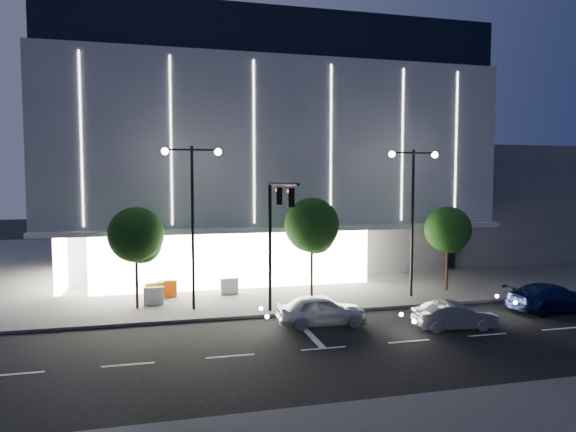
{
  "coord_description": "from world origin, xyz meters",
  "views": [
    {
      "loc": [
        -4.65,
        -21.95,
        7.21
      ],
      "look_at": [
        2.84,
        8.19,
        5.0
      ],
      "focal_mm": 32.0,
      "sensor_mm": 36.0,
      "label": 1
    }
  ],
  "objects_px": {
    "tree_mid": "(312,228)",
    "barrier_a": "(155,291)",
    "car_lead": "(322,310)",
    "car_second": "(455,316)",
    "barrier_d": "(229,286)",
    "car_third": "(551,297)",
    "traffic_mast": "(276,223)",
    "street_lamp_east": "(413,201)",
    "tree_left": "(136,238)",
    "barrier_c": "(168,289)",
    "tree_right": "(448,232)",
    "barrier_b": "(154,296)",
    "street_lamp_west": "(192,203)"
  },
  "relations": [
    {
      "from": "tree_mid",
      "to": "barrier_a",
      "type": "distance_m",
      "value": 9.99
    },
    {
      "from": "car_lead",
      "to": "barrier_a",
      "type": "bearing_deg",
      "value": 52.32
    },
    {
      "from": "car_second",
      "to": "barrier_d",
      "type": "relative_size",
      "value": 3.59
    },
    {
      "from": "car_third",
      "to": "barrier_d",
      "type": "height_order",
      "value": "car_third"
    },
    {
      "from": "car_second",
      "to": "car_lead",
      "type": "bearing_deg",
      "value": 75.94
    },
    {
      "from": "traffic_mast",
      "to": "street_lamp_east",
      "type": "bearing_deg",
      "value": 16.48
    },
    {
      "from": "tree_left",
      "to": "tree_mid",
      "type": "distance_m",
      "value": 10.0
    },
    {
      "from": "tree_left",
      "to": "barrier_c",
      "type": "height_order",
      "value": "tree_left"
    },
    {
      "from": "street_lamp_east",
      "to": "car_third",
      "type": "distance_m",
      "value": 9.2
    },
    {
      "from": "tree_right",
      "to": "barrier_c",
      "type": "relative_size",
      "value": 5.01
    },
    {
      "from": "tree_right",
      "to": "car_third",
      "type": "relative_size",
      "value": 1.06
    },
    {
      "from": "car_third",
      "to": "barrier_b",
      "type": "height_order",
      "value": "car_third"
    },
    {
      "from": "car_second",
      "to": "barrier_c",
      "type": "bearing_deg",
      "value": 60.03
    },
    {
      "from": "tree_mid",
      "to": "barrier_c",
      "type": "relative_size",
      "value": 5.59
    },
    {
      "from": "car_third",
      "to": "barrier_d",
      "type": "xyz_separation_m",
      "value": [
        -16.73,
        7.67,
        -0.1
      ]
    },
    {
      "from": "car_second",
      "to": "barrier_b",
      "type": "xyz_separation_m",
      "value": [
        -14.17,
        7.84,
        -0.0
      ]
    },
    {
      "from": "tree_left",
      "to": "tree_right",
      "type": "distance_m",
      "value": 19.0
    },
    {
      "from": "barrier_c",
      "to": "barrier_d",
      "type": "xyz_separation_m",
      "value": [
        3.69,
        -0.21,
        0.0
      ]
    },
    {
      "from": "car_second",
      "to": "traffic_mast",
      "type": "bearing_deg",
      "value": 71.61
    },
    {
      "from": "tree_left",
      "to": "street_lamp_west",
      "type": "bearing_deg",
      "value": -18.94
    },
    {
      "from": "barrier_c",
      "to": "tree_mid",
      "type": "bearing_deg",
      "value": -9.38
    },
    {
      "from": "street_lamp_west",
      "to": "barrier_c",
      "type": "relative_size",
      "value": 8.18
    },
    {
      "from": "tree_left",
      "to": "barrier_d",
      "type": "xyz_separation_m",
      "value": [
        5.33,
        2.13,
        -3.38
      ]
    },
    {
      "from": "tree_right",
      "to": "barrier_d",
      "type": "xyz_separation_m",
      "value": [
        -13.67,
        2.13,
        -3.23
      ]
    },
    {
      "from": "street_lamp_east",
      "to": "barrier_c",
      "type": "distance_m",
      "value": 15.65
    },
    {
      "from": "tree_left",
      "to": "tree_right",
      "type": "relative_size",
      "value": 1.04
    },
    {
      "from": "barrier_a",
      "to": "barrier_b",
      "type": "height_order",
      "value": "same"
    },
    {
      "from": "barrier_d",
      "to": "tree_left",
      "type": "bearing_deg",
      "value": -164.0
    },
    {
      "from": "barrier_c",
      "to": "barrier_d",
      "type": "bearing_deg",
      "value": 2.98
    },
    {
      "from": "tree_mid",
      "to": "barrier_a",
      "type": "height_order",
      "value": "tree_mid"
    },
    {
      "from": "barrier_a",
      "to": "barrier_c",
      "type": "distance_m",
      "value": 0.9
    },
    {
      "from": "traffic_mast",
      "to": "car_third",
      "type": "height_order",
      "value": "traffic_mast"
    },
    {
      "from": "street_lamp_east",
      "to": "tree_left",
      "type": "xyz_separation_m",
      "value": [
        -15.97,
        1.02,
        -1.92
      ]
    },
    {
      "from": "traffic_mast",
      "to": "barrier_b",
      "type": "bearing_deg",
      "value": 145.43
    },
    {
      "from": "car_second",
      "to": "car_third",
      "type": "bearing_deg",
      "value": -70.19
    },
    {
      "from": "traffic_mast",
      "to": "tree_mid",
      "type": "relative_size",
      "value": 1.15
    },
    {
      "from": "traffic_mast",
      "to": "barrier_c",
      "type": "distance_m",
      "value": 9.17
    },
    {
      "from": "barrier_b",
      "to": "barrier_d",
      "type": "distance_m",
      "value": 4.77
    },
    {
      "from": "car_lead",
      "to": "barrier_a",
      "type": "xyz_separation_m",
      "value": [
        -8.08,
        6.96,
        -0.11
      ]
    },
    {
      "from": "barrier_d",
      "to": "car_lead",
      "type": "bearing_deg",
      "value": -69.12
    },
    {
      "from": "tree_left",
      "to": "barrier_b",
      "type": "bearing_deg",
      "value": 33.17
    },
    {
      "from": "traffic_mast",
      "to": "street_lamp_west",
      "type": "distance_m",
      "value": 4.89
    },
    {
      "from": "tree_left",
      "to": "barrier_c",
      "type": "distance_m",
      "value": 4.43
    },
    {
      "from": "tree_left",
      "to": "car_second",
      "type": "bearing_deg",
      "value": -25.92
    },
    {
      "from": "street_lamp_east",
      "to": "barrier_d",
      "type": "xyz_separation_m",
      "value": [
        -10.64,
        3.15,
        -5.31
      ]
    },
    {
      "from": "street_lamp_west",
      "to": "car_lead",
      "type": "distance_m",
      "value": 8.93
    },
    {
      "from": "car_second",
      "to": "barrier_d",
      "type": "distance_m",
      "value": 13.51
    },
    {
      "from": "street_lamp_east",
      "to": "street_lamp_west",
      "type": "bearing_deg",
      "value": 180.0
    },
    {
      "from": "tree_right",
      "to": "barrier_b",
      "type": "height_order",
      "value": "tree_right"
    },
    {
      "from": "tree_mid",
      "to": "tree_right",
      "type": "height_order",
      "value": "tree_mid"
    }
  ]
}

